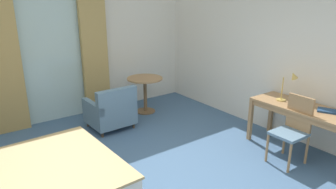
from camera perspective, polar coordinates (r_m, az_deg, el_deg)
The scene contains 11 objects.
wall_back at distance 6.31m, azimuth -18.62°, elevation 8.12°, with size 5.54×0.12×2.72m, color silver.
wall_right at distance 5.45m, azimuth 22.38°, elevation 6.32°, with size 0.12×6.45×2.72m, color silver.
balcony_glass_door at distance 6.18m, azimuth -20.79°, elevation 6.17°, with size 1.18×0.02×2.39m, color silver.
curtain_panel_left at distance 5.92m, azimuth -28.06°, elevation 4.81°, with size 0.53×0.10×2.40m, color tan.
curtain_panel_right at distance 6.34m, azimuth -13.46°, elevation 7.14°, with size 0.53×0.10×2.40m, color tan.
writing_desk at distance 5.03m, azimuth 24.09°, elevation -3.09°, with size 0.62×1.59×0.74m.
desk_chair at distance 4.75m, azimuth 22.25°, elevation -5.60°, with size 0.46×0.42×0.98m.
desk_lamp at distance 5.13m, azimuth 21.73°, elevation 2.14°, with size 0.24×0.24×0.49m.
closed_book at distance 4.95m, azimuth 27.59°, elevation -2.70°, with size 0.19×0.27×0.03m, color navy.
armchair_by_window at distance 5.66m, azimuth -10.53°, elevation -3.09°, with size 0.77×0.73×0.81m.
round_cafe_table at distance 6.32m, azimuth -4.30°, elevation 1.47°, with size 0.73×0.73×0.74m.
Camera 1 is at (-1.88, -2.78, 2.31)m, focal length 32.77 mm.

